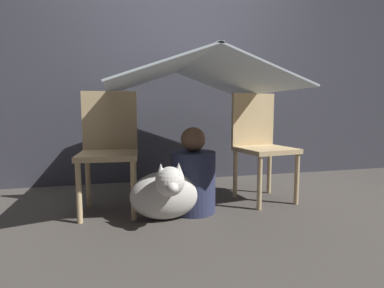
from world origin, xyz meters
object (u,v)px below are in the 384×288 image
at_px(person_front, 193,177).
at_px(chair_right, 260,141).
at_px(chair_left, 109,145).
at_px(dog, 166,193).

bearing_deg(person_front, chair_right, 16.86).
distance_m(chair_right, person_front, 0.68).
height_order(chair_left, dog, chair_left).
distance_m(chair_left, dog, 0.56).
bearing_deg(dog, chair_left, 138.69).
distance_m(person_front, dog, 0.26).
bearing_deg(dog, chair_right, 20.96).
xyz_separation_m(chair_left, person_front, (0.58, -0.19, -0.23)).
relative_size(chair_left, dog, 1.84).
xyz_separation_m(chair_left, dog, (0.36, -0.32, -0.29)).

